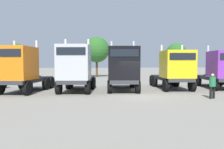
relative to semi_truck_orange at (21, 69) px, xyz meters
name	(u,v)px	position (x,y,z in m)	size (l,w,h in m)	color
ground	(138,96)	(8.71, -2.90, -1.90)	(200.00, 200.00, 0.00)	gray
semi_truck_orange	(21,69)	(0.00, 0.00, 0.00)	(3.87, 6.17, 4.20)	#333338
semi_truck_silver	(76,68)	(4.25, -0.27, 0.05)	(3.44, 6.08, 4.35)	#333338
semi_truck_black	(123,69)	(8.13, -0.22, -0.01)	(3.45, 6.66, 4.24)	#333338
semi_truck_yellow	(174,69)	(12.82, 0.13, -0.09)	(3.21, 6.46, 4.01)	#333338
semi_truck_purple	(222,69)	(17.28, -0.07, -0.10)	(3.74, 6.74, 4.02)	#333338
visitor_with_camera	(212,84)	(13.25, -4.71, -0.94)	(0.49, 0.49, 1.67)	black
oak_far_left	(16,53)	(-5.40, 18.94, 2.19)	(2.88, 2.88, 5.57)	#4C3823
oak_far_centre	(97,50)	(7.58, 18.95, 2.75)	(4.35, 4.35, 6.85)	#4C3823
oak_far_right	(176,54)	(20.34, 15.48, 2.02)	(3.39, 3.39, 5.64)	#4C3823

